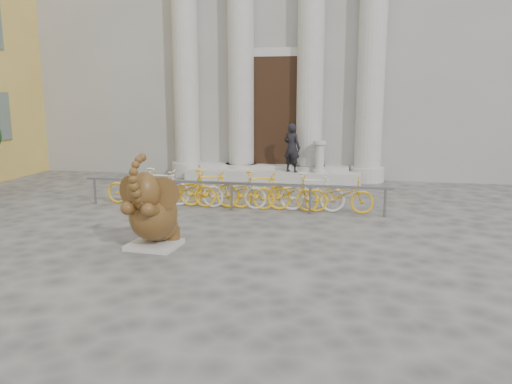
# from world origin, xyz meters

# --- Properties ---
(ground) EXTENTS (80.00, 80.00, 0.00)m
(ground) POSITION_xyz_m (0.00, 0.00, 0.00)
(ground) COLOR #474442
(ground) RESTS_ON ground
(classical_building) EXTENTS (22.00, 10.70, 12.00)m
(classical_building) POSITION_xyz_m (0.00, 14.93, 5.98)
(classical_building) COLOR gray
(classical_building) RESTS_ON ground
(entrance_steps) EXTENTS (6.00, 1.20, 0.36)m
(entrance_steps) POSITION_xyz_m (0.00, 9.40, 0.18)
(entrance_steps) COLOR #A8A59E
(entrance_steps) RESTS_ON ground
(elephant_statue) EXTENTS (1.24, 1.40, 1.86)m
(elephant_statue) POSITION_xyz_m (-1.01, 1.24, 0.67)
(elephant_statue) COLOR #A8A59E
(elephant_statue) RESTS_ON ground
(bike_rack) EXTENTS (8.00, 0.53, 1.00)m
(bike_rack) POSITION_xyz_m (-0.29, 4.88, 0.50)
(bike_rack) COLOR slate
(bike_rack) RESTS_ON ground
(pedestrian) EXTENTS (0.70, 0.58, 1.63)m
(pedestrian) POSITION_xyz_m (0.70, 9.05, 1.17)
(pedestrian) COLOR black
(pedestrian) RESTS_ON entrance_steps
(balustrade_post) EXTENTS (0.43, 0.43, 1.05)m
(balustrade_post) POSITION_xyz_m (1.62, 9.10, 0.84)
(balustrade_post) COLOR #A8A59E
(balustrade_post) RESTS_ON entrance_steps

